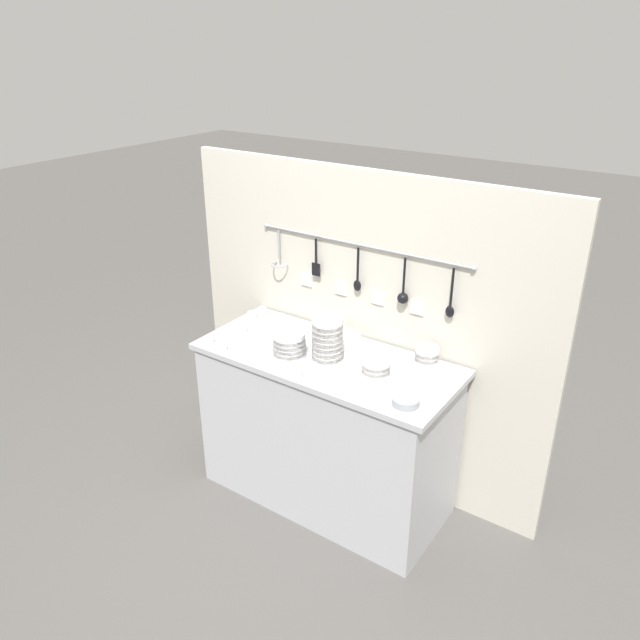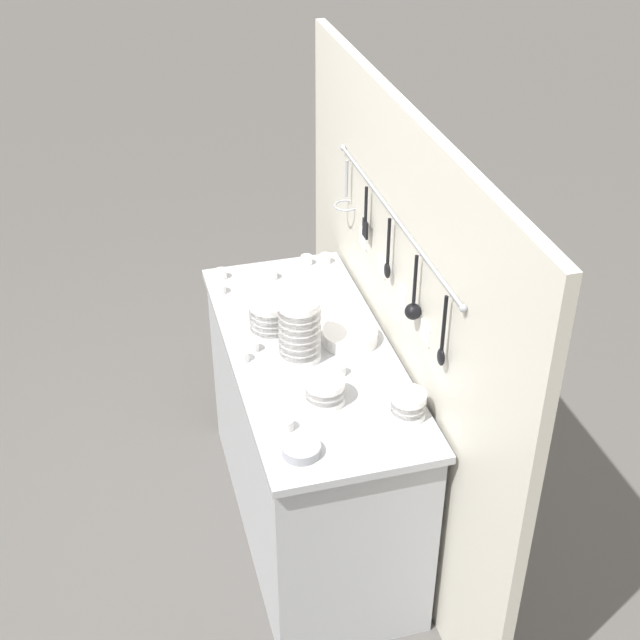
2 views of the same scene
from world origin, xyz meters
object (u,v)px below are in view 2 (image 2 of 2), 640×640
(bowl_stack_tall_left, at_px, (271,316))
(cup_by_caddy, at_px, (286,424))
(cup_centre, at_px, (339,370))
(bowl_stack_short_front, at_px, (300,329))
(cup_back_right, at_px, (306,318))
(bowl_stack_wide_centre, at_px, (408,405))
(cup_beside_plates, at_px, (221,274))
(cup_mid_row, at_px, (306,260))
(cup_edge_near, at_px, (325,259))
(cup_front_right, at_px, (220,289))
(cup_front_left, at_px, (243,356))
(cup_edge_far, at_px, (272,274))
(cup_back_left, at_px, (253,346))
(bowl_stack_back_corner, at_px, (325,390))
(plate_stack, at_px, (350,336))
(steel_mixing_bowl, at_px, (301,449))

(bowl_stack_tall_left, relative_size, cup_by_caddy, 3.43)
(bowl_stack_tall_left, distance_m, cup_centre, 0.37)
(bowl_stack_short_front, height_order, cup_back_right, bowl_stack_short_front)
(bowl_stack_wide_centre, relative_size, cup_beside_plates, 2.45)
(bowl_stack_tall_left, xyz_separation_m, cup_mid_row, (-0.46, 0.25, -0.05))
(cup_edge_near, bearing_deg, cup_front_right, -75.34)
(cup_front_left, xyz_separation_m, cup_centre, (0.17, 0.31, 0.00))
(cup_edge_far, distance_m, cup_back_left, 0.51)
(bowl_stack_back_corner, height_order, cup_edge_near, bowl_stack_back_corner)
(bowl_stack_wide_centre, xyz_separation_m, cup_edge_far, (-0.98, -0.24, -0.03))
(cup_edge_far, relative_size, cup_centre, 1.00)
(bowl_stack_wide_centre, bearing_deg, cup_front_left, -134.03)
(plate_stack, height_order, cup_edge_near, plate_stack)
(cup_front_right, bearing_deg, steel_mixing_bowl, 4.64)
(cup_front_left, distance_m, cup_beside_plates, 0.59)
(steel_mixing_bowl, xyz_separation_m, cup_edge_far, (-1.06, 0.14, 0.00))
(bowl_stack_tall_left, bearing_deg, cup_back_right, 101.33)
(steel_mixing_bowl, xyz_separation_m, cup_front_left, (-0.53, -0.08, 0.00))
(bowl_stack_short_front, bearing_deg, cup_front_right, -158.49)
(plate_stack, bearing_deg, cup_front_left, -88.33)
(cup_back_left, bearing_deg, cup_edge_far, 159.79)
(steel_mixing_bowl, distance_m, cup_beside_plates, 1.12)
(bowl_stack_back_corner, distance_m, cup_back_right, 0.48)
(bowl_stack_wide_centre, xyz_separation_m, cup_back_right, (-0.62, -0.19, -0.03))
(cup_edge_far, bearing_deg, cup_back_right, 8.90)
(cup_front_left, relative_size, cup_centre, 1.00)
(cup_edge_far, distance_m, cup_edge_near, 0.26)
(bowl_stack_back_corner, distance_m, cup_centre, 0.16)
(cup_mid_row, height_order, cup_centre, same)
(cup_front_right, height_order, cup_back_right, same)
(bowl_stack_short_front, distance_m, cup_front_right, 0.56)
(cup_front_left, height_order, cup_by_caddy, same)
(cup_by_caddy, distance_m, cup_back_left, 0.46)
(bowl_stack_back_corner, height_order, cup_back_left, bowl_stack_back_corner)
(bowl_stack_back_corner, height_order, cup_back_right, bowl_stack_back_corner)
(steel_mixing_bowl, height_order, cup_front_right, cup_front_right)
(bowl_stack_tall_left, height_order, steel_mixing_bowl, bowl_stack_tall_left)
(cup_back_right, height_order, cup_edge_near, same)
(bowl_stack_short_front, xyz_separation_m, cup_edge_far, (-0.57, 0.02, -0.10))
(plate_stack, distance_m, cup_front_left, 0.40)
(cup_back_left, bearing_deg, cup_by_caddy, 1.95)
(cup_mid_row, distance_m, cup_centre, 0.78)
(cup_by_caddy, height_order, cup_back_right, same)
(bowl_stack_tall_left, xyz_separation_m, cup_front_right, (-0.32, -0.14, -0.05))
(cup_back_left, xyz_separation_m, cup_centre, (0.22, 0.26, 0.00))
(bowl_stack_wide_centre, bearing_deg, bowl_stack_tall_left, -151.34)
(bowl_stack_wide_centre, relative_size, cup_front_left, 2.45)
(cup_centre, bearing_deg, bowl_stack_back_corner, -33.63)
(cup_mid_row, bearing_deg, cup_centre, -5.95)
(plate_stack, xyz_separation_m, cup_back_left, (-0.04, -0.36, -0.01))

